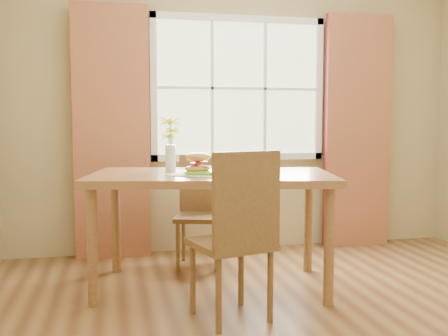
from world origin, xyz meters
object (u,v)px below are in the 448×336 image
(croissant_sandwich, at_px, (198,163))
(water_glass, at_px, (241,167))
(chair_near, at_px, (238,230))
(chair_far, at_px, (200,205))
(flower_vase, at_px, (170,139))
(dining_table, at_px, (212,185))

(croissant_sandwich, height_order, water_glass, croissant_sandwich)
(chair_near, distance_m, chair_far, 1.34)
(chair_far, relative_size, flower_vase, 2.30)
(chair_near, height_order, croissant_sandwich, chair_near)
(chair_near, bearing_deg, flower_vase, 90.43)
(chair_far, distance_m, croissant_sandwich, 0.84)
(dining_table, xyz_separation_m, flower_vase, (-0.26, 0.26, 0.33))
(dining_table, bearing_deg, croissant_sandwich, -129.82)
(flower_vase, bearing_deg, chair_near, -73.39)
(dining_table, relative_size, croissant_sandwich, 9.57)
(chair_near, xyz_separation_m, flower_vase, (-0.29, 0.97, 0.50))
(chair_near, xyz_separation_m, water_glass, (0.17, 0.61, 0.32))
(water_glass, height_order, flower_vase, flower_vase)
(chair_far, bearing_deg, croissant_sandwich, -84.31)
(water_glass, bearing_deg, croissant_sandwich, 178.03)
(dining_table, height_order, chair_near, chair_near)
(dining_table, distance_m, croissant_sandwich, 0.22)
(water_glass, bearing_deg, flower_vase, 141.66)
(croissant_sandwich, relative_size, water_glass, 1.78)
(chair_near, distance_m, flower_vase, 1.13)
(dining_table, distance_m, chair_far, 0.68)
(dining_table, bearing_deg, flower_vase, 146.54)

